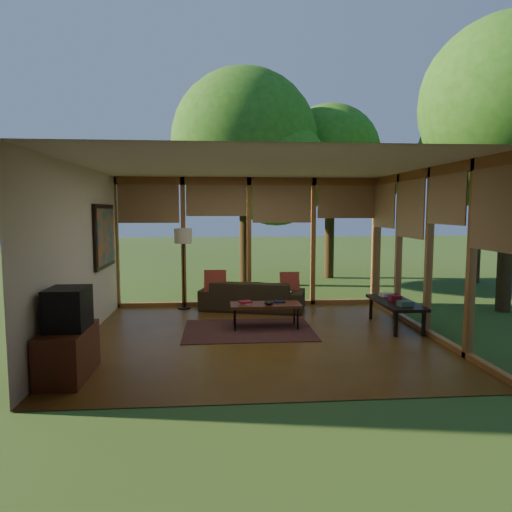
{
  "coord_description": "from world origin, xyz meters",
  "views": [
    {
      "loc": [
        -0.65,
        -7.09,
        2.02
      ],
      "look_at": [
        -0.0,
        0.7,
        1.23
      ],
      "focal_mm": 32.0,
      "sensor_mm": 36.0,
      "label": 1
    }
  ],
  "objects": [
    {
      "name": "tree_nw",
      "position": [
        0.07,
        5.3,
        3.79
      ],
      "size": [
        3.9,
        3.9,
        5.75
      ],
      "color": "#3D2B16",
      "rests_on": "ground"
    },
    {
      "name": "console_book_a",
      "position": [
        2.4,
        0.04,
        0.5
      ],
      "size": [
        0.25,
        0.2,
        0.08
      ],
      "primitive_type": "cube",
      "rotation": [
        0.0,
        0.0,
        0.15
      ],
      "color": "#376152",
      "rests_on": "side_console"
    },
    {
      "name": "floor",
      "position": [
        0.0,
        0.0,
        0.0
      ],
      "size": [
        5.5,
        5.5,
        0.0
      ],
      "primitive_type": "plane",
      "color": "brown",
      "rests_on": "ground"
    },
    {
      "name": "ct_book_lower",
      "position": [
        -0.2,
        0.51,
        0.44
      ],
      "size": [
        0.21,
        0.17,
        0.03
      ],
      "primitive_type": "cube",
      "rotation": [
        0.0,
        0.0,
        -0.18
      ],
      "color": "#BAB5A8",
      "rests_on": "coffee_table"
    },
    {
      "name": "television",
      "position": [
        -2.45,
        -1.56,
        0.85
      ],
      "size": [
        0.45,
        0.55,
        0.5
      ],
      "primitive_type": "cube",
      "color": "black",
      "rests_on": "media_cabinet"
    },
    {
      "name": "window_wall_back",
      "position": [
        0.0,
        2.5,
        1.35
      ],
      "size": [
        5.5,
        0.12,
        2.7
      ],
      "primitive_type": "cube",
      "color": "#A16632",
      "rests_on": "ground"
    },
    {
      "name": "ct_bowl",
      "position": [
        0.2,
        0.46,
        0.46
      ],
      "size": [
        0.16,
        0.16,
        0.07
      ],
      "primitive_type": "ellipsoid",
      "color": "black",
      "rests_on": "coffee_table"
    },
    {
      "name": "ceiling",
      "position": [
        0.0,
        0.0,
        2.7
      ],
      "size": [
        5.5,
        5.5,
        0.0
      ],
      "primitive_type": "plane",
      "rotation": [
        3.14,
        0.0,
        0.0
      ],
      "color": "white",
      "rests_on": "ground"
    },
    {
      "name": "tree_far",
      "position": [
        6.23,
        5.07,
        3.5
      ],
      "size": [
        2.81,
        2.81,
        4.93
      ],
      "color": "#3D2B16",
      "rests_on": "ground"
    },
    {
      "name": "console_book_b",
      "position": [
        2.4,
        0.49,
        0.5
      ],
      "size": [
        0.21,
        0.17,
        0.09
      ],
      "primitive_type": "cube",
      "rotation": [
        0.0,
        0.0,
        0.11
      ],
      "color": "maroon",
      "rests_on": "side_console"
    },
    {
      "name": "rug",
      "position": [
        -0.15,
        0.43,
        0.01
      ],
      "size": [
        2.17,
        1.53,
        0.01
      ],
      "primitive_type": "cube",
      "color": "#703210",
      "rests_on": "floor"
    },
    {
      "name": "console_book_c",
      "position": [
        2.4,
        0.89,
        0.49
      ],
      "size": [
        0.26,
        0.22,
        0.06
      ],
      "primitive_type": "cube",
      "rotation": [
        0.0,
        0.0,
        0.32
      ],
      "color": "#BAB5A8",
      "rests_on": "side_console"
    },
    {
      "name": "pillow_left",
      "position": [
        -0.72,
        1.95,
        0.6
      ],
      "size": [
        0.44,
        0.23,
        0.46
      ],
      "primitive_type": "cube",
      "rotation": [
        -0.21,
        0.0,
        0.0
      ],
      "color": "maroon",
      "rests_on": "sofa"
    },
    {
      "name": "media_cabinet",
      "position": [
        -2.47,
        -1.56,
        0.3
      ],
      "size": [
        0.5,
        1.0,
        0.6
      ],
      "primitive_type": "cube",
      "color": "#5B2A18",
      "rests_on": "floor"
    },
    {
      "name": "wall_painting",
      "position": [
        -2.71,
        1.4,
        1.55
      ],
      "size": [
        0.06,
        1.35,
        1.15
      ],
      "color": "black",
      "rests_on": "wall_left"
    },
    {
      "name": "side_console",
      "position": [
        2.4,
        0.44,
        0.41
      ],
      "size": [
        0.6,
        1.4,
        0.46
      ],
      "color": "black",
      "rests_on": "floor"
    },
    {
      "name": "wall_front",
      "position": [
        0.0,
        -2.5,
        1.35
      ],
      "size": [
        5.5,
        0.04,
        2.7
      ],
      "primitive_type": "cube",
      "color": "beige",
      "rests_on": "ground"
    },
    {
      "name": "ct_book_side",
      "position": [
        0.4,
        0.64,
        0.44
      ],
      "size": [
        0.2,
        0.15,
        0.03
      ],
      "primitive_type": "cube",
      "rotation": [
        0.0,
        0.0,
        0.05
      ],
      "color": "black",
      "rests_on": "coffee_table"
    },
    {
      "name": "wall_left",
      "position": [
        -2.75,
        0.0,
        1.35
      ],
      "size": [
        0.04,
        5.0,
        2.7
      ],
      "primitive_type": "cube",
      "color": "beige",
      "rests_on": "ground"
    },
    {
      "name": "ct_book_upper",
      "position": [
        -0.2,
        0.51,
        0.47
      ],
      "size": [
        0.23,
        0.19,
        0.03
      ],
      "primitive_type": "cube",
      "rotation": [
        0.0,
        0.0,
        0.24
      ],
      "color": "maroon",
      "rests_on": "coffee_table"
    },
    {
      "name": "window_wall_right",
      "position": [
        2.75,
        0.0,
        1.35
      ],
      "size": [
        0.12,
        5.0,
        2.7
      ],
      "primitive_type": "cube",
      "color": "#A16632",
      "rests_on": "ground"
    },
    {
      "name": "tree_se",
      "position": [
        4.91,
        1.52,
        4.07
      ],
      "size": [
        3.27,
        3.27,
        5.72
      ],
      "color": "#3D2B16",
      "rests_on": "ground"
    },
    {
      "name": "sofa",
      "position": [
        0.03,
        2.0,
        0.3
      ],
      "size": [
        2.21,
        1.32,
        0.61
      ],
      "primitive_type": "imported",
      "rotation": [
        0.0,
        0.0,
        2.88
      ],
      "color": "#322A19",
      "rests_on": "floor"
    },
    {
      "name": "pillow_right",
      "position": [
        0.78,
        1.95,
        0.57
      ],
      "size": [
        0.38,
        0.21,
        0.4
      ],
      "primitive_type": "cube",
      "rotation": [
        -0.21,
        0.0,
        0.0
      ],
      "color": "maroon",
      "rests_on": "sofa"
    },
    {
      "name": "tree_ne",
      "position": [
        2.66,
        6.37,
        3.63
      ],
      "size": [
        2.95,
        2.95,
        5.12
      ],
      "color": "#3D2B16",
      "rests_on": "ground"
    },
    {
      "name": "exterior_lawn",
      "position": [
        8.0,
        8.0,
        -0.01
      ],
      "size": [
        40.0,
        40.0,
        0.0
      ],
      "primitive_type": "plane",
      "color": "#33541F",
      "rests_on": "ground"
    },
    {
      "name": "floor_lamp",
      "position": [
        -1.36,
        2.25,
        1.41
      ],
      "size": [
        0.36,
        0.36,
        1.65
      ],
      "color": "black",
      "rests_on": "floor"
    },
    {
      "name": "coffee_table",
      "position": [
        0.15,
        0.56,
        0.39
      ],
      "size": [
        1.2,
        0.5,
        0.43
      ],
      "color": "#5B2A18",
      "rests_on": "floor"
    }
  ]
}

